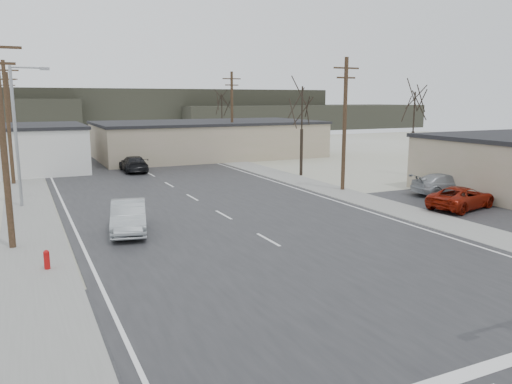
# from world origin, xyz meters

# --- Properties ---
(ground) EXTENTS (140.00, 140.00, 0.00)m
(ground) POSITION_xyz_m (0.00, 0.00, 0.00)
(ground) COLOR beige
(ground) RESTS_ON ground
(main_road) EXTENTS (18.00, 110.00, 0.05)m
(main_road) POSITION_xyz_m (0.00, 15.00, 0.02)
(main_road) COLOR #242427
(main_road) RESTS_ON ground
(cross_road) EXTENTS (90.00, 10.00, 0.04)m
(cross_road) POSITION_xyz_m (0.00, 0.00, 0.02)
(cross_road) COLOR #242427
(cross_road) RESTS_ON ground
(sidewalk_left) EXTENTS (3.00, 90.00, 0.06)m
(sidewalk_left) POSITION_xyz_m (-10.60, 20.00, 0.03)
(sidewalk_left) COLOR gray
(sidewalk_left) RESTS_ON ground
(sidewalk_right) EXTENTS (3.00, 90.00, 0.06)m
(sidewalk_right) POSITION_xyz_m (10.60, 20.00, 0.03)
(sidewalk_right) COLOR gray
(sidewalk_right) RESTS_ON ground
(fire_hydrant) EXTENTS (0.24, 0.24, 0.87)m
(fire_hydrant) POSITION_xyz_m (-10.20, 8.00, 0.45)
(fire_hydrant) COLOR #A50C0C
(fire_hydrant) RESTS_ON ground
(building_right_far) EXTENTS (26.30, 14.30, 4.30)m
(building_right_far) POSITION_xyz_m (10.00, 44.00, 2.15)
(building_right_far) COLOR tan
(building_right_far) RESTS_ON ground
(upole_left_b) EXTENTS (2.20, 0.30, 10.00)m
(upole_left_b) POSITION_xyz_m (-11.50, 12.00, 5.22)
(upole_left_b) COLOR #472F21
(upole_left_b) RESTS_ON ground
(upole_left_c) EXTENTS (2.20, 0.30, 10.00)m
(upole_left_c) POSITION_xyz_m (-11.50, 32.00, 5.22)
(upole_left_c) COLOR #472F21
(upole_left_c) RESTS_ON ground
(upole_left_d) EXTENTS (2.20, 0.30, 10.00)m
(upole_left_d) POSITION_xyz_m (-11.50, 52.00, 5.22)
(upole_left_d) COLOR #472F21
(upole_left_d) RESTS_ON ground
(upole_right_a) EXTENTS (2.20, 0.30, 10.00)m
(upole_right_a) POSITION_xyz_m (11.50, 18.00, 5.22)
(upole_right_a) COLOR #472F21
(upole_right_a) RESTS_ON ground
(upole_right_b) EXTENTS (2.20, 0.30, 10.00)m
(upole_right_b) POSITION_xyz_m (11.50, 40.00, 5.22)
(upole_right_b) COLOR #472F21
(upole_right_b) RESTS_ON ground
(streetlight_main) EXTENTS (2.40, 0.25, 9.00)m
(streetlight_main) POSITION_xyz_m (-10.80, 22.00, 5.09)
(streetlight_main) COLOR gray
(streetlight_main) RESTS_ON ground
(tree_right_mid) EXTENTS (3.74, 3.74, 8.33)m
(tree_right_mid) POSITION_xyz_m (12.50, 26.00, 5.93)
(tree_right_mid) COLOR black
(tree_right_mid) RESTS_ON ground
(tree_right_far) EXTENTS (3.52, 3.52, 7.84)m
(tree_right_far) POSITION_xyz_m (15.00, 52.00, 5.58)
(tree_right_far) COLOR black
(tree_right_far) RESTS_ON ground
(tree_lot) EXTENTS (3.52, 3.52, 7.84)m
(tree_lot) POSITION_xyz_m (22.00, 22.00, 5.58)
(tree_lot) COLOR black
(tree_lot) RESTS_ON ground
(hill_center) EXTENTS (80.00, 18.00, 9.00)m
(hill_center) POSITION_xyz_m (15.00, 96.00, 4.50)
(hill_center) COLOR #333026
(hill_center) RESTS_ON ground
(hill_right) EXTENTS (60.00, 18.00, 5.50)m
(hill_right) POSITION_xyz_m (50.00, 90.00, 2.75)
(hill_right) COLOR #333026
(hill_right) RESTS_ON ground
(sedan_crossing) EXTENTS (2.72, 5.25, 1.65)m
(sedan_crossing) POSITION_xyz_m (-5.96, 12.47, 0.87)
(sedan_crossing) COLOR #8F9598
(sedan_crossing) RESTS_ON main_road
(car_far_a) EXTENTS (2.25, 5.28, 1.52)m
(car_far_a) POSITION_xyz_m (-1.05, 34.68, 0.81)
(car_far_a) COLOR black
(car_far_a) RESTS_ON main_road
(car_far_b) EXTENTS (3.23, 4.90, 1.55)m
(car_far_b) POSITION_xyz_m (-5.83, 59.15, 0.82)
(car_far_b) COLOR black
(car_far_b) RESTS_ON main_road
(car_parked_red) EXTENTS (5.55, 3.49, 1.43)m
(car_parked_red) POSITION_xyz_m (14.38, 9.12, 0.75)
(car_parked_red) COLOR maroon
(car_parked_red) RESTS_ON parking_lot
(car_parked_silver) EXTENTS (5.62, 3.14, 1.54)m
(car_parked_silver) POSITION_xyz_m (17.18, 13.00, 0.80)
(car_parked_silver) COLOR #93989D
(car_parked_silver) RESTS_ON parking_lot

